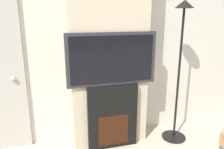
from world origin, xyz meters
name	(u,v)px	position (x,y,z in m)	size (l,w,h in m)	color
wall_back	(105,42)	(0.00, 2.03, 1.35)	(6.00, 0.06, 2.70)	silver
chimney_breast	(108,44)	(0.00, 1.83, 1.35)	(0.99, 0.34, 2.70)	beige
fireplace	(112,116)	(0.00, 1.66, 0.43)	(0.65, 0.15, 0.86)	black
television	(112,59)	(0.00, 1.66, 1.19)	(1.12, 0.07, 0.65)	#2D2D33
floor_lamp	(180,57)	(0.90, 1.60, 1.18)	(0.33, 0.33, 1.89)	black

